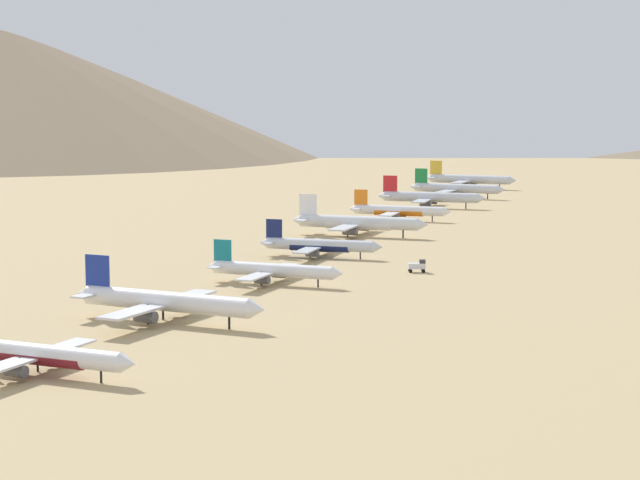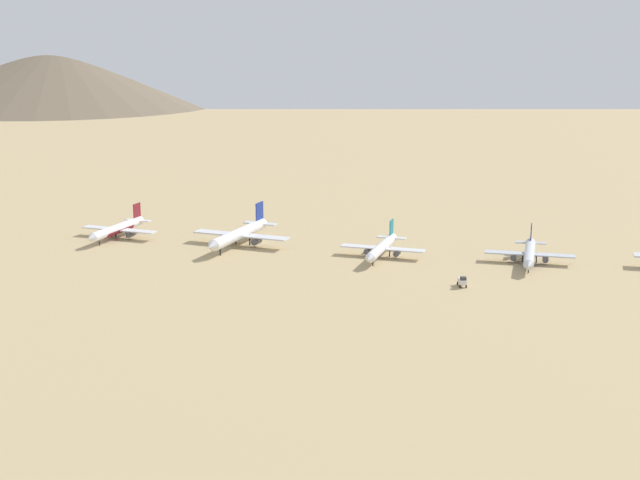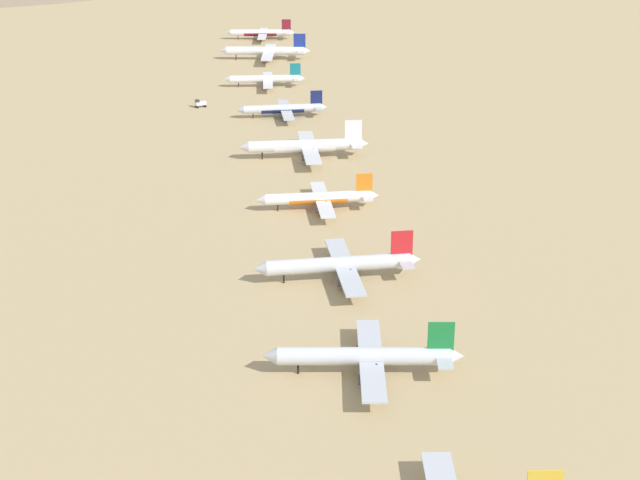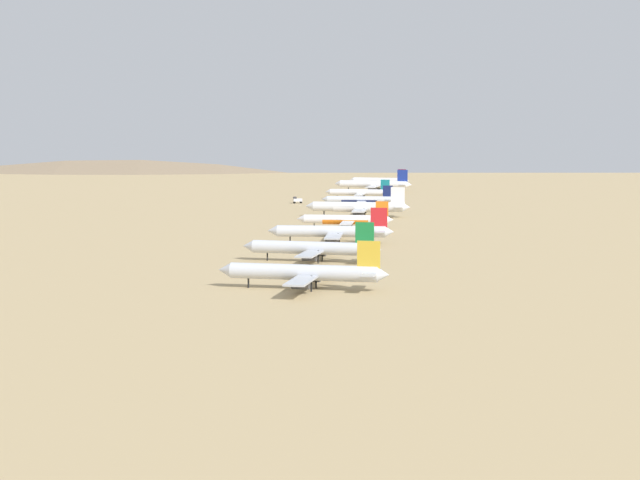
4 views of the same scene
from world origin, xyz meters
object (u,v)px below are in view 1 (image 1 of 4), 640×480
at_px(parked_jet_5, 398,211).
at_px(service_truck, 418,266).
at_px(parked_jet_0, 38,354).
at_px(parked_jet_7, 455,188).
at_px(parked_jet_3, 319,245).
at_px(parked_jet_4, 357,223).
at_px(parked_jet_2, 272,270).
at_px(parked_jet_1, 164,302).
at_px(parked_jet_6, 429,197).
at_px(parked_jet_8, 469,179).

distance_m(parked_jet_5, service_truck, 147.53).
bearing_deg(service_truck, parked_jet_0, -103.58).
distance_m(parked_jet_7, service_truck, 261.10).
xyz_separation_m(parked_jet_0, parked_jet_7, (-7.01, 410.66, 0.86)).
relative_size(parked_jet_0, parked_jet_3, 1.02).
bearing_deg(parked_jet_7, parked_jet_3, -88.78).
bearing_deg(parked_jet_7, parked_jet_4, -90.03).
xyz_separation_m(parked_jet_2, parked_jet_3, (-5.18, 57.31, -0.01)).
distance_m(parked_jet_1, parked_jet_6, 297.96).
bearing_deg(parked_jet_3, parked_jet_1, -89.26).
distance_m(parked_jet_1, parked_jet_3, 118.77).
bearing_deg(service_truck, parked_jet_5, 107.26).
bearing_deg(service_truck, parked_jet_7, 99.71).
xyz_separation_m(parked_jet_1, parked_jet_4, (-6.63, 179.40, 0.09)).
height_order(parked_jet_0, parked_jet_5, parked_jet_5).
xyz_separation_m(parked_jet_8, service_truck, (50.07, -321.38, -3.17)).
height_order(parked_jet_6, parked_jet_8, parked_jet_8).
bearing_deg(parked_jet_4, parked_jet_0, -88.27).
xyz_separation_m(parked_jet_2, parked_jet_5, (-9.92, 176.76, 0.20)).
distance_m(parked_jet_1, service_truck, 104.36).
height_order(parked_jet_7, service_truck, parked_jet_7).
relative_size(parked_jet_7, parked_jet_8, 0.96).
bearing_deg(parked_jet_4, parked_jet_1, -87.88).
xyz_separation_m(parked_jet_0, parked_jet_1, (-0.47, 55.98, 0.93)).
distance_m(parked_jet_1, parked_jet_8, 418.91).
relative_size(parked_jet_3, parked_jet_6, 0.82).
bearing_deg(parked_jet_5, service_truck, -72.74).
bearing_deg(parked_jet_0, parked_jet_2, 88.45).
bearing_deg(service_truck, parked_jet_4, 118.27).
height_order(parked_jet_3, service_truck, parked_jet_3).
xyz_separation_m(parked_jet_2, parked_jet_6, (-10.50, 236.44, 0.97)).
relative_size(parked_jet_3, parked_jet_5, 0.95).
distance_m(parked_jet_5, parked_jet_8, 180.62).
bearing_deg(parked_jet_0, parked_jet_5, 91.31).
xyz_separation_m(parked_jet_1, parked_jet_2, (3.65, 61.44, -0.99)).
bearing_deg(parked_jet_7, parked_jet_2, -88.01).
height_order(parked_jet_2, parked_jet_8, parked_jet_8).
height_order(parked_jet_1, parked_jet_5, parked_jet_1).
bearing_deg(parked_jet_6, parked_jet_2, -87.46).
distance_m(parked_jet_0, parked_jet_8, 474.87).
bearing_deg(parked_jet_1, parked_jet_0, -89.52).
bearing_deg(service_truck, parked_jet_2, -133.32).
bearing_deg(parked_jet_1, parked_jet_3, 90.74).
bearing_deg(parked_jet_8, service_truck, -81.14).
bearing_deg(parked_jet_1, parked_jet_6, 91.32).
bearing_deg(parked_jet_4, parked_jet_6, 90.11).
bearing_deg(parked_jet_0, parked_jet_3, 90.66).
bearing_deg(parked_jet_1, parked_jet_2, 86.60).
height_order(parked_jet_0, parked_jet_8, parked_jet_8).
relative_size(parked_jet_7, service_truck, 9.17).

